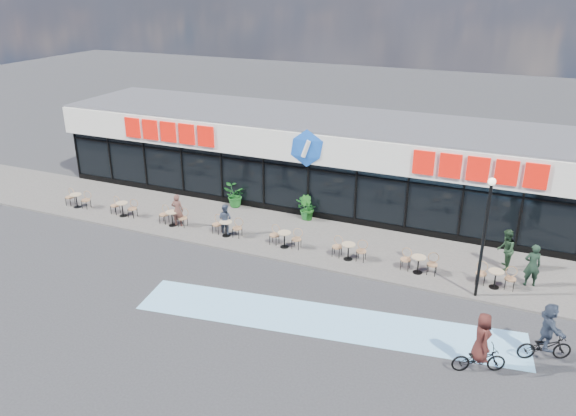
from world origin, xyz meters
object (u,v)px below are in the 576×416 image
(lamp_post, at_px, (485,227))
(patron_right, at_px, (225,219))
(bistro_set_0, at_px, (78,199))
(cyclist_b, at_px, (547,336))
(patron_left, at_px, (177,210))
(pedestrian_a, at_px, (506,250))
(potted_plant_mid, at_px, (307,208))
(potted_plant_right, at_px, (306,209))
(potted_plant_left, at_px, (234,196))
(pedestrian_c, at_px, (532,265))
(cyclist_a, at_px, (480,350))

(lamp_post, bearing_deg, patron_right, 174.05)
(bistro_set_0, relative_size, patron_right, 1.05)
(cyclist_b, bearing_deg, patron_left, 166.29)
(patron_left, height_order, cyclist_b, cyclist_b)
(pedestrian_a, bearing_deg, potted_plant_mid, -97.77)
(bistro_set_0, xyz_separation_m, pedestrian_a, (21.41, 1.68, 0.44))
(bistro_set_0, bearing_deg, potted_plant_right, 15.19)
(bistro_set_0, distance_m, potted_plant_right, 12.31)
(potted_plant_left, height_order, patron_left, patron_left)
(cyclist_b, bearing_deg, potted_plant_mid, 146.78)
(potted_plant_right, relative_size, pedestrian_a, 0.62)
(potted_plant_right, bearing_deg, patron_right, -134.70)
(cyclist_b, bearing_deg, patron_right, 163.27)
(lamp_post, distance_m, cyclist_b, 4.42)
(bistro_set_0, bearing_deg, cyclist_b, -9.96)
(patron_right, distance_m, cyclist_b, 14.76)
(lamp_post, height_order, potted_plant_mid, lamp_post)
(pedestrian_c, bearing_deg, cyclist_a, 60.86)
(cyclist_a, bearing_deg, patron_left, 159.44)
(patron_right, xyz_separation_m, cyclist_b, (14.14, -4.25, 0.05))
(patron_left, distance_m, cyclist_b, 17.19)
(patron_right, height_order, pedestrian_c, pedestrian_c)
(potted_plant_right, height_order, pedestrian_c, pedestrian_c)
(bistro_set_0, bearing_deg, lamp_post, -2.82)
(potted_plant_mid, distance_m, patron_right, 4.28)
(potted_plant_left, relative_size, pedestrian_a, 0.69)
(bistro_set_0, height_order, cyclist_b, cyclist_b)
(bistro_set_0, relative_size, cyclist_a, 0.74)
(lamp_post, height_order, patron_left, lamp_post)
(lamp_post, height_order, patron_right, lamp_post)
(potted_plant_mid, distance_m, pedestrian_c, 10.89)
(potted_plant_left, xyz_separation_m, potted_plant_right, (4.20, -0.09, -0.06))
(bistro_set_0, xyz_separation_m, cyclist_a, (21.14, -5.53, 0.24))
(lamp_post, distance_m, patron_left, 14.46)
(pedestrian_a, bearing_deg, cyclist_b, 17.33)
(lamp_post, xyz_separation_m, patron_left, (-14.27, 1.05, -2.07))
(patron_left, height_order, pedestrian_a, pedestrian_a)
(potted_plant_right, bearing_deg, pedestrian_c, -13.68)
(patron_left, bearing_deg, potted_plant_mid, -162.43)
(potted_plant_left, xyz_separation_m, pedestrian_c, (14.79, -2.67, 0.28))
(lamp_post, relative_size, potted_plant_mid, 3.82)
(lamp_post, relative_size, pedestrian_c, 2.68)
(patron_right, distance_m, pedestrian_a, 12.61)
(bistro_set_0, relative_size, cyclist_b, 0.75)
(potted_plant_left, relative_size, cyclist_a, 0.59)
(cyclist_a, bearing_deg, pedestrian_c, 77.89)
(potted_plant_right, bearing_deg, cyclist_b, -33.11)
(pedestrian_a, height_order, cyclist_a, cyclist_a)
(bistro_set_0, xyz_separation_m, potted_plant_right, (11.88, 3.23, 0.10))
(potted_plant_mid, relative_size, potted_plant_right, 1.14)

